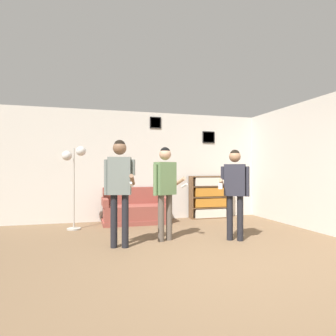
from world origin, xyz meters
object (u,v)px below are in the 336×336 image
(floor_lamp, at_px, (74,164))
(person_player_foreground_center, at_px, (165,183))
(bookshelf, at_px, (209,197))
(couch, at_px, (135,211))
(person_watcher_holding_cup, at_px, (235,185))
(person_player_foreground_left, at_px, (120,181))

(floor_lamp, bearing_deg, person_player_foreground_center, -42.72)
(bookshelf, distance_m, person_player_foreground_center, 2.77)
(couch, distance_m, person_watcher_holding_cup, 2.72)
(person_player_foreground_left, relative_size, person_player_foreground_center, 1.05)
(couch, xyz_separation_m, floor_lamp, (-1.36, -0.43, 1.09))
(bookshelf, bearing_deg, floor_lamp, -169.18)
(person_player_foreground_left, xyz_separation_m, person_player_foreground_center, (0.83, 0.26, -0.06))
(person_player_foreground_left, relative_size, person_watcher_holding_cup, 1.08)
(floor_lamp, bearing_deg, couch, 17.67)
(bookshelf, relative_size, person_player_foreground_left, 0.63)
(person_player_foreground_center, bearing_deg, floor_lamp, 137.28)
(person_player_foreground_center, bearing_deg, person_player_foreground_left, -162.73)
(couch, relative_size, person_player_foreground_center, 0.92)
(person_player_foreground_left, bearing_deg, floor_lamp, 113.73)
(person_player_foreground_left, bearing_deg, couch, 74.35)
(bookshelf, height_order, person_player_foreground_center, person_player_foreground_center)
(couch, height_order, person_player_foreground_left, person_player_foreground_left)
(couch, xyz_separation_m, bookshelf, (1.97, 0.20, 0.26))
(couch, bearing_deg, person_watcher_holding_cup, -57.34)
(person_watcher_holding_cup, bearing_deg, person_player_foreground_center, 165.28)
(person_player_foreground_center, relative_size, person_watcher_holding_cup, 1.03)
(couch, xyz_separation_m, person_watcher_holding_cup, (1.42, -2.21, 0.70))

